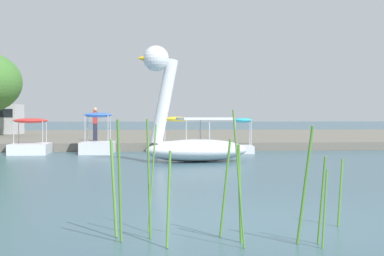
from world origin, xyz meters
TOP-DOWN VIEW (x-y plane):
  - ground_plane at (0.00, 0.00)m, footprint 404.49×404.49m
  - shore_bank_far at (0.00, 31.49)m, footprint 135.21×27.69m
  - swan_boat at (-0.01, 11.49)m, footprint 3.78×2.14m
  - pedal_boat_cyan at (2.64, 16.30)m, footprint 1.06×1.81m
  - pedal_boat_yellow at (-0.12, 16.35)m, footprint 1.54×2.37m
  - pedal_boat_blue at (-3.29, 16.47)m, footprint 1.38×2.29m
  - pedal_boat_red at (-5.95, 16.40)m, footprint 1.52×2.36m
  - person_on_path at (-3.67, 20.88)m, footprint 0.24×0.24m
  - reed_clump_foreground at (-0.84, -1.25)m, footprint 3.09×1.34m

SIDE VIEW (x-z plane):
  - ground_plane at x=0.00m, z-range 0.00..0.00m
  - shore_bank_far at x=0.00m, z-range 0.00..0.35m
  - pedal_boat_yellow at x=-0.12m, z-range -0.35..1.14m
  - pedal_boat_blue at x=-3.29m, z-range -0.39..1.27m
  - pedal_boat_red at x=-5.95m, z-range -0.26..1.17m
  - pedal_boat_cyan at x=2.64m, z-range -0.23..1.21m
  - reed_clump_foreground at x=-0.84m, z-range -0.15..1.39m
  - swan_boat at x=-0.01m, z-range -0.99..2.80m
  - person_on_path at x=-3.67m, z-range 0.38..1.96m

